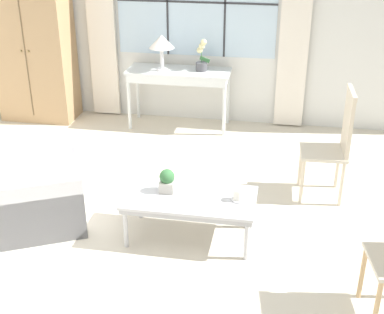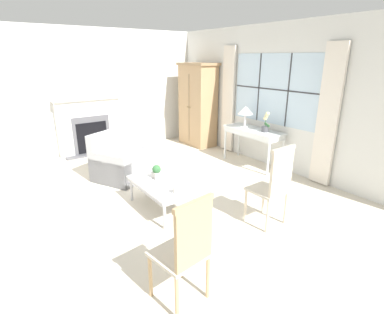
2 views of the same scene
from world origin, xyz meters
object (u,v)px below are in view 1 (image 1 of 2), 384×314
(potted_orchid, at_px, (202,59))
(armchair_upholstered, at_px, (30,193))
(coffee_table, at_px, (190,201))
(side_chair_wooden, at_px, (336,139))
(table_lamp, at_px, (162,43))
(console_table, at_px, (179,76))
(potted_plant_small, at_px, (167,181))
(pillar_candle, at_px, (238,195))
(armoire, at_px, (34,43))

(potted_orchid, xyz_separation_m, armchair_upholstered, (-1.17, -2.55, -0.63))
(armchair_upholstered, distance_m, coffee_table, 1.50)
(side_chair_wooden, bearing_deg, coffee_table, -141.98)
(table_lamp, bearing_deg, console_table, 14.55)
(armchair_upholstered, distance_m, side_chair_wooden, 2.94)
(table_lamp, bearing_deg, potted_plant_small, -76.12)
(pillar_candle, bearing_deg, table_lamp, 116.35)
(potted_plant_small, bearing_deg, side_chair_wooden, 32.18)
(armoire, bearing_deg, side_chair_wooden, -22.23)
(armchair_upholstered, height_order, potted_plant_small, armchair_upholstered)
(table_lamp, height_order, potted_plant_small, table_lamp)
(table_lamp, relative_size, side_chair_wooden, 0.40)
(table_lamp, bearing_deg, potted_orchid, 8.43)
(table_lamp, height_order, potted_orchid, table_lamp)
(pillar_candle, bearing_deg, coffee_table, -178.33)
(console_table, distance_m, potted_orchid, 0.38)
(armchair_upholstered, bearing_deg, potted_plant_small, 2.11)
(console_table, xyz_separation_m, coffee_table, (0.61, -2.54, -0.31))
(console_table, height_order, potted_orchid, potted_orchid)
(console_table, bearing_deg, side_chair_wooden, -39.83)
(side_chair_wooden, height_order, potted_plant_small, side_chair_wooden)
(potted_orchid, bearing_deg, armchair_upholstered, -114.68)
(console_table, relative_size, armchair_upholstered, 1.11)
(table_lamp, distance_m, pillar_candle, 2.84)
(potted_orchid, height_order, potted_plant_small, potted_orchid)
(potted_orchid, relative_size, side_chair_wooden, 0.36)
(table_lamp, xyz_separation_m, potted_orchid, (0.49, 0.07, -0.20))
(potted_orchid, bearing_deg, pillar_candle, -73.96)
(table_lamp, xyz_separation_m, side_chair_wooden, (2.07, -1.51, -0.49))
(potted_orchid, xyz_separation_m, potted_plant_small, (0.11, -2.51, -0.40))
(armchair_upholstered, relative_size, pillar_candle, 9.70)
(armoire, distance_m, coffee_table, 3.66)
(console_table, distance_m, armchair_upholstered, 2.71)
(table_lamp, relative_size, armchair_upholstered, 0.38)
(table_lamp, distance_m, side_chair_wooden, 2.61)
(side_chair_wooden, bearing_deg, table_lamp, 144.00)
(armchair_upholstered, bearing_deg, side_chair_wooden, 19.48)
(console_table, xyz_separation_m, table_lamp, (-0.20, -0.05, 0.44))
(armchair_upholstered, height_order, pillar_candle, armchair_upholstered)
(table_lamp, relative_size, potted_plant_small, 2.13)
(armchair_upholstered, relative_size, coffee_table, 1.04)
(coffee_table, xyz_separation_m, potted_plant_small, (-0.21, 0.06, 0.15))
(console_table, height_order, potted_plant_small, console_table)
(potted_orchid, xyz_separation_m, pillar_candle, (0.73, -2.55, -0.46))
(pillar_candle, bearing_deg, potted_orchid, 106.04)
(armoire, height_order, table_lamp, armoire)
(armoire, relative_size, potted_orchid, 5.08)
(armchair_upholstered, relative_size, side_chair_wooden, 1.05)
(coffee_table, distance_m, potted_plant_small, 0.27)
(armchair_upholstered, height_order, side_chair_wooden, side_chair_wooden)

